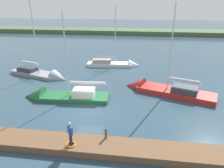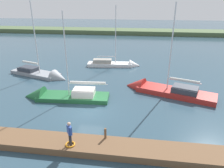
{
  "view_description": "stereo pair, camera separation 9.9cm",
  "coord_description": "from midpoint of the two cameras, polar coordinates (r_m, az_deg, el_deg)",
  "views": [
    {
      "loc": [
        -4.41,
        16.41,
        9.44
      ],
      "look_at": [
        -1.86,
        -2.62,
        1.7
      ],
      "focal_mm": 33.23,
      "sensor_mm": 36.0,
      "label": 1
    },
    {
      "loc": [
        -4.5,
        16.39,
        9.44
      ],
      "look_at": [
        -1.86,
        -2.62,
        1.7
      ],
      "focal_mm": 33.23,
      "sensor_mm": 36.0,
      "label": 2
    }
  ],
  "objects": [
    {
      "name": "dock_pier",
      "position": [
        15.13,
        -11.64,
        -15.95
      ],
      "size": [
        23.9,
        1.95,
        0.52
      ],
      "primitive_type": "cube",
      "color": "brown",
      "rests_on": "ground_plane"
    },
    {
      "name": "mooring_post_near",
      "position": [
        14.75,
        -1.9,
        -13.42
      ],
      "size": [
        0.16,
        0.16,
        0.77
      ],
      "primitive_type": "cylinder",
      "color": "brown",
      "rests_on": "dock_pier"
    },
    {
      "name": "sailboat_far_right",
      "position": [
        29.19,
        -18.31,
        2.28
      ],
      "size": [
        8.97,
        4.78,
        11.05
      ],
      "rotation": [
        0.0,
        0.0,
        2.83
      ],
      "color": "gray",
      "rests_on": "ground_plane"
    },
    {
      "name": "person_on_dock",
      "position": [
        14.08,
        -11.65,
        -12.83
      ],
      "size": [
        0.45,
        0.54,
        1.72
      ],
      "rotation": [
        0.0,
        0.0,
        0.64
      ],
      "color": "#28282D",
      "rests_on": "dock_pier"
    },
    {
      "name": "sailboat_near_dock",
      "position": [
        32.29,
        1.16,
        5.34
      ],
      "size": [
        8.24,
        2.54,
        9.7
      ],
      "rotation": [
        0.0,
        0.0,
        3.23
      ],
      "color": "white",
      "rests_on": "ground_plane"
    },
    {
      "name": "life_ring_buoy",
      "position": [
        14.6,
        -11.47,
        -16.0
      ],
      "size": [
        0.66,
        0.66,
        0.1
      ],
      "primitive_type": "torus",
      "color": "orange",
      "rests_on": "dock_pier"
    },
    {
      "name": "sailboat_far_left",
      "position": [
        22.25,
        -14.74,
        -3.4
      ],
      "size": [
        8.94,
        2.73,
        9.69
      ],
      "rotation": [
        0.0,
        0.0,
        0.05
      ],
      "color": "#236638",
      "rests_on": "ground_plane"
    },
    {
      "name": "far_shoreline",
      "position": [
        66.2,
        3.8,
        13.71
      ],
      "size": [
        180.0,
        8.0,
        2.4
      ],
      "primitive_type": "cube",
      "color": "#4C603D",
      "rests_on": "ground_plane"
    },
    {
      "name": "sailboat_mid_channel",
      "position": [
        23.59,
        13.14,
        -1.81
      ],
      "size": [
        10.0,
        5.51,
        10.45
      ],
      "rotation": [
        0.0,
        0.0,
        -0.34
      ],
      "color": "#B22823",
      "rests_on": "ground_plane"
    },
    {
      "name": "ground_plane",
      "position": [
        19.44,
        -6.67,
        -7.26
      ],
      "size": [
        200.0,
        200.0,
        0.0
      ],
      "primitive_type": "plane",
      "color": "#2D4756"
    }
  ]
}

